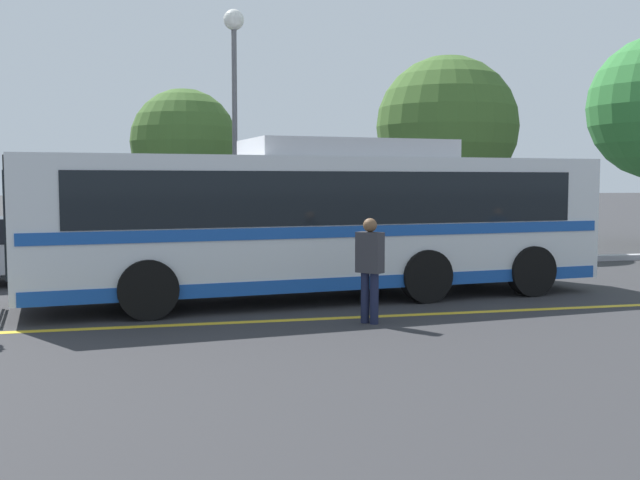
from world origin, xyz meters
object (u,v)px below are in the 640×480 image
tree_1 (184,142)px  tree_0 (447,127)px  parked_car_2 (265,246)px  transit_bus (321,218)px  pedestrian_1 (370,264)px  street_lamp (234,74)px

tree_1 → tree_0: bearing=2.5°
parked_car_2 → tree_1: bearing=19.8°
transit_bus → parked_car_2: (-0.50, 3.79, -0.87)m
parked_car_2 → tree_1: 5.66m
transit_bus → pedestrian_1: (0.15, -2.75, -0.60)m
street_lamp → tree_1: size_ratio=1.37×
transit_bus → street_lamp: 7.26m
parked_car_2 → tree_0: 9.12m
parked_car_2 → street_lamp: size_ratio=0.65×
tree_0 → transit_bus: bearing=-125.5°
street_lamp → tree_0: size_ratio=1.08×
transit_bus → pedestrian_1: size_ratio=6.89×
transit_bus → tree_0: tree_0 is taller
street_lamp → tree_1: street_lamp is taller
parked_car_2 → pedestrian_1: 6.58m
parked_car_2 → street_lamp: (-0.41, 2.47, 4.44)m
tree_0 → tree_1: tree_0 is taller
street_lamp → pedestrian_1: bearing=-83.3°
parked_car_2 → pedestrian_1: size_ratio=2.64×
tree_0 → tree_1: size_ratio=1.27×
street_lamp → tree_0: 7.76m
street_lamp → parked_car_2: bearing=-80.6°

